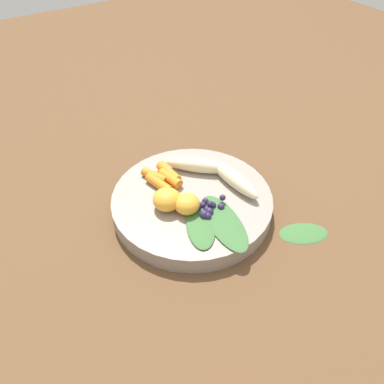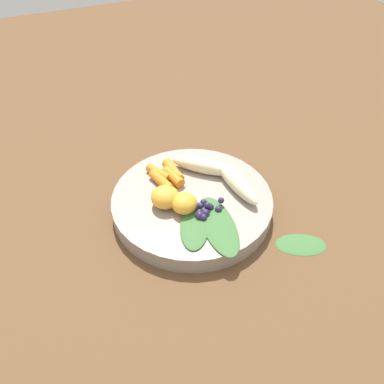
{
  "view_description": "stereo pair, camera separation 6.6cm",
  "coord_description": "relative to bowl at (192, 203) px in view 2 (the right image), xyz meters",
  "views": [
    {
      "loc": [
        -0.41,
        0.26,
        0.48
      ],
      "look_at": [
        0.0,
        0.0,
        0.04
      ],
      "focal_mm": 36.1,
      "sensor_mm": 36.0,
      "label": 1
    },
    {
      "loc": [
        -0.44,
        0.21,
        0.48
      ],
      "look_at": [
        0.0,
        0.0,
        0.04
      ],
      "focal_mm": 36.1,
      "sensor_mm": 36.0,
      "label": 2
    }
  ],
  "objects": [
    {
      "name": "carrot_mid_right",
      "position": [
        0.08,
        0.03,
        0.02
      ],
      "size": [
        0.05,
        0.03,
        0.02
      ],
      "primitive_type": "cylinder",
      "rotation": [
        0.0,
        1.57,
        6.71
      ],
      "color": "orange",
      "rests_on": "bowl"
    },
    {
      "name": "kale_leaf_left",
      "position": [
        -0.06,
        0.03,
        0.02
      ],
      "size": [
        0.11,
        0.09,
        0.01
      ],
      "primitive_type": "ellipsoid",
      "rotation": [
        0.0,
        0.0,
        8.94
      ],
      "color": "#3D7038",
      "rests_on": "bowl"
    },
    {
      "name": "blueberry_pile",
      "position": [
        -0.04,
        -0.0,
        0.02
      ],
      "size": [
        0.04,
        0.06,
        0.02
      ],
      "color": "#2D234C",
      "rests_on": "bowl"
    },
    {
      "name": "orange_segment_near",
      "position": [
        -0.03,
        0.03,
        0.03
      ],
      "size": [
        0.04,
        0.04,
        0.03
      ],
      "primitive_type": "ellipsoid",
      "color": "#F4A833",
      "rests_on": "bowl"
    },
    {
      "name": "carrot_rear",
      "position": [
        0.05,
        0.04,
        0.02
      ],
      "size": [
        0.06,
        0.03,
        0.02
      ],
      "primitive_type": "cylinder",
      "rotation": [
        0.0,
        1.57,
        6.51
      ],
      "color": "orange",
      "rests_on": "bowl"
    },
    {
      "name": "kale_leaf_stray",
      "position": [
        -0.15,
        -0.12,
        -0.01
      ],
      "size": [
        0.08,
        0.1,
        0.01
      ],
      "primitive_type": "ellipsoid",
      "rotation": [
        0.0,
        0.0,
        4.25
      ],
      "color": "#3D7038",
      "rests_on": "ground_plane"
    },
    {
      "name": "kale_leaf_right",
      "position": [
        -0.08,
        -0.01,
        0.02
      ],
      "size": [
        0.14,
        0.08,
        0.01
      ],
      "primitive_type": "ellipsoid",
      "rotation": [
        0.0,
        0.0,
        9.25
      ],
      "color": "#3D7038",
      "rests_on": "bowl"
    },
    {
      "name": "bowl",
      "position": [
        0.0,
        0.0,
        0.0
      ],
      "size": [
        0.28,
        0.28,
        0.03
      ],
      "primitive_type": "cylinder",
      "color": "gray",
      "rests_on": "ground_plane"
    },
    {
      "name": "carrot_front",
      "position": [
        0.07,
        0.01,
        0.02
      ],
      "size": [
        0.06,
        0.02,
        0.02
      ],
      "primitive_type": "cylinder",
      "rotation": [
        0.0,
        1.57,
        6.35
      ],
      "color": "orange",
      "rests_on": "bowl"
    },
    {
      "name": "banana_peeled_left",
      "position": [
        0.05,
        -0.05,
        0.03
      ],
      "size": [
        0.1,
        0.1,
        0.03
      ],
      "primitive_type": "ellipsoid",
      "rotation": [
        0.0,
        0.0,
        7.09
      ],
      "color": "beige",
      "rests_on": "bowl"
    },
    {
      "name": "banana_peeled_right",
      "position": [
        -0.02,
        -0.08,
        0.03
      ],
      "size": [
        0.12,
        0.03,
        0.03
      ],
      "primitive_type": "ellipsoid",
      "rotation": [
        0.0,
        0.0,
        6.34
      ],
      "color": "beige",
      "rests_on": "bowl"
    },
    {
      "name": "ground_plane",
      "position": [
        0.0,
        0.0,
        -0.02
      ],
      "size": [
        2.4,
        2.4,
        0.0
      ],
      "primitive_type": "plane",
      "color": "brown"
    },
    {
      "name": "carrot_mid_left",
      "position": [
        0.05,
        0.01,
        0.02
      ],
      "size": [
        0.05,
        0.03,
        0.02
      ],
      "primitive_type": "cylinder",
      "rotation": [
        0.0,
        1.57,
        6.48
      ],
      "color": "orange",
      "rests_on": "bowl"
    },
    {
      "name": "orange_segment_far",
      "position": [
        0.0,
        0.05,
        0.03
      ],
      "size": [
        0.05,
        0.05,
        0.04
      ],
      "primitive_type": "ellipsoid",
      "color": "#F4A833",
      "rests_on": "bowl"
    }
  ]
}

